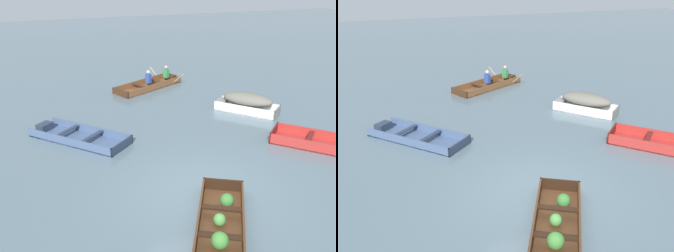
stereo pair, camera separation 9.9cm
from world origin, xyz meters
The scene contains 6 objects.
ground_plane centered at (0.00, 0.00, 0.00)m, with size 80.00×80.00×0.00m, color slate.
dinghy_dark_varnish_foreground centered at (-0.40, -1.66, 0.14)m, with size 2.62×3.46×0.42m.
skiff_red_near_moored centered at (5.06, 0.88, 0.12)m, with size 3.19×3.39×0.37m.
skiff_white_mid_moored centered at (4.29, 4.85, 0.47)m, with size 2.31×2.53×0.83m.
skiff_slate_blue_far_moored centered at (-2.66, 4.64, 0.09)m, with size 3.29×3.48×0.30m.
rowboat_wooden_brown_with_crew centered at (1.79, 9.68, 0.16)m, with size 3.85×3.02×0.89m.
Camera 1 is at (-3.90, -7.56, 5.44)m, focal length 40.00 mm.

